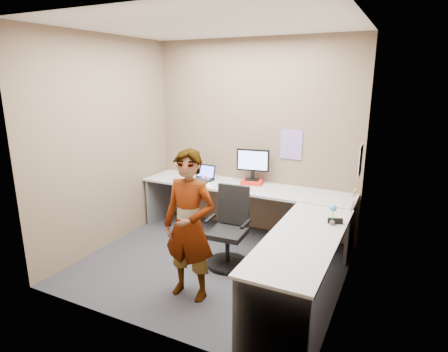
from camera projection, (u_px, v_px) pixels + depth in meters
The scene contains 21 objects.
ground at pixel (211, 265), 4.49m from camera, with size 3.00×3.00×0.00m, color #232327.
wall_back at pixel (254, 138), 5.27m from camera, with size 3.00×3.00×0.00m, color brown.
wall_right at pixel (350, 169), 3.50m from camera, with size 2.70×2.70×0.00m, color brown.
wall_left at pixel (107, 144), 4.79m from camera, with size 2.70×2.70×0.00m, color brown.
ceiling at pixel (208, 24), 3.80m from camera, with size 3.00×3.00×0.00m, color white.
desk at pixel (258, 214), 4.49m from camera, with size 2.98×2.58×0.73m.
paper_ream at pixel (252, 182), 5.23m from camera, with size 0.29×0.21×0.06m, color red.
monitor at pixel (253, 162), 5.17m from camera, with size 0.46×0.16×0.43m.
laptop at pixel (204, 176), 5.43m from camera, with size 0.31×0.26×0.21m.
trackball_mouse at pixel (206, 179), 5.41m from camera, with size 0.12×0.08×0.07m.
origami at pixel (209, 184), 5.13m from camera, with size 0.10×0.10×0.06m, color white.
stapler at pixel (335, 221), 3.83m from camera, with size 0.15×0.04×0.06m, color black.
flower at pixel (333, 212), 3.76m from camera, with size 0.07×0.07×0.22m.
calendar_purple at pixel (291, 145), 5.03m from camera, with size 0.30×0.01×0.40m, color #846BB7.
calendar_white at pixel (361, 161), 4.31m from camera, with size 0.01×0.28×0.38m, color white.
sticky_note_a at pixel (354, 194), 4.08m from camera, with size 0.01×0.07×0.07m, color #F2E059.
sticky_note_b at pixel (353, 203), 4.16m from camera, with size 0.01×0.07×0.07m, color pink.
sticky_note_c at pixel (352, 208), 4.06m from camera, with size 0.01×0.07×0.07m, color pink.
sticky_note_d at pixel (355, 192), 4.22m from camera, with size 0.01×0.07×0.07m, color #F2E059.
office_chair at pixel (229, 234), 4.42m from camera, with size 0.50×0.50×0.93m.
person at pixel (189, 226), 3.68m from camera, with size 0.56×0.37×1.53m, color #999399.
Camera 1 is at (1.95, -3.57, 2.19)m, focal length 30.00 mm.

